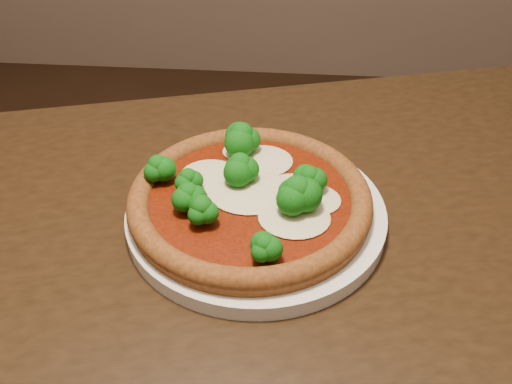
{
  "coord_description": "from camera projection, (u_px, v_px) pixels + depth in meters",
  "views": [
    {
      "loc": [
        0.02,
        -0.34,
        1.17
      ],
      "look_at": [
        -0.02,
        0.14,
        0.79
      ],
      "focal_mm": 40.0,
      "sensor_mm": 36.0,
      "label": 1
    }
  ],
  "objects": [
    {
      "name": "dining_table",
      "position": [
        205.0,
        324.0,
        0.65
      ],
      "size": [
        1.43,
        1.03,
        0.75
      ],
      "rotation": [
        0.0,
        0.0,
        0.27
      ],
      "color": "black",
      "rests_on": "floor"
    },
    {
      "name": "pizza",
      "position": [
        249.0,
        194.0,
        0.62
      ],
      "size": [
        0.27,
        0.27,
        0.06
      ],
      "rotation": [
        0.0,
        0.0,
        0.01
      ],
      "color": "brown",
      "rests_on": "plate"
    },
    {
      "name": "plate",
      "position": [
        256.0,
        214.0,
        0.64
      ],
      "size": [
        0.29,
        0.29,
        0.02
      ],
      "primitive_type": "cylinder",
      "color": "white",
      "rests_on": "dining_table"
    }
  ]
}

